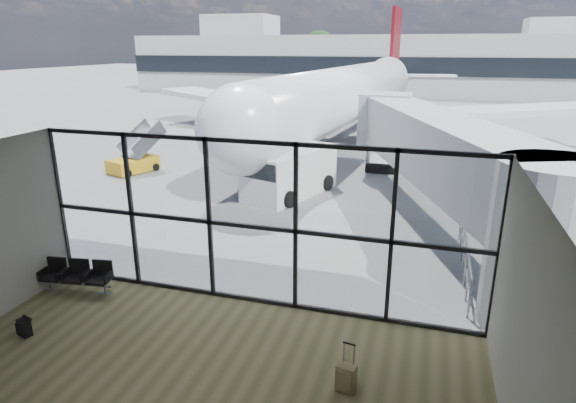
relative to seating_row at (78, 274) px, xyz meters
The scene contains 21 objects.
ground 41.14m from the seating_row, 82.99° to the left, with size 220.00×220.00×0.00m, color slate.
lounge_shell 6.75m from the seating_row, 38.39° to the right, with size 12.02×8.01×4.51m.
glass_curtain_wall 5.37m from the seating_row, ahead, with size 12.10×0.12×4.50m.
jet_bridge 12.88m from the seating_row, 38.54° to the left, with size 8.00×16.50×4.33m.
apron_railing 11.47m from the seating_row, 22.16° to the left, with size 0.06×5.46×1.11m.
far_terminal 63.06m from the seating_row, 85.96° to the left, with size 80.00×12.20×11.00m.
tree_0 83.18m from the seating_row, 118.77° to the left, with size 4.95×4.95×7.12m.
tree_1 80.50m from the seating_row, 115.02° to the left, with size 5.61×5.61×8.07m.
tree_2 78.20m from the seating_row, 111.02° to the left, with size 6.27×6.27×9.03m.
tree_3 76.18m from the seating_row, 106.80° to the left, with size 4.95×4.95×7.12m.
tree_4 74.71m from the seating_row, 102.38° to the left, with size 5.61×5.61×8.07m.
tree_5 73.70m from the seating_row, 97.81° to the left, with size 6.27×6.27×9.03m.
seating_row is the anchor object (origin of this frame).
backpack 2.35m from the seating_row, 82.51° to the right, with size 0.36×0.36×0.48m.
suitcase 8.34m from the seating_row, 14.14° to the right, with size 0.43×0.34×1.06m.
airliner 26.94m from the seating_row, 83.09° to the left, with size 34.85×40.48×10.43m.
service_van 11.00m from the seating_row, 73.38° to the left, with size 3.60×5.33×2.13m.
belt_loader 24.20m from the seating_row, 102.41° to the left, with size 2.19×4.02×1.76m.
mobile_stairs 13.81m from the seating_row, 117.08° to the left, with size 2.36×3.35×2.15m.
traffic_cone_a 14.15m from the seating_row, 77.54° to the left, with size 0.45×0.45×0.65m.
traffic_cone_b 14.08m from the seating_row, 77.63° to the left, with size 0.41×0.41×0.59m.
Camera 1 is at (4.27, -10.97, 6.72)m, focal length 30.00 mm.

